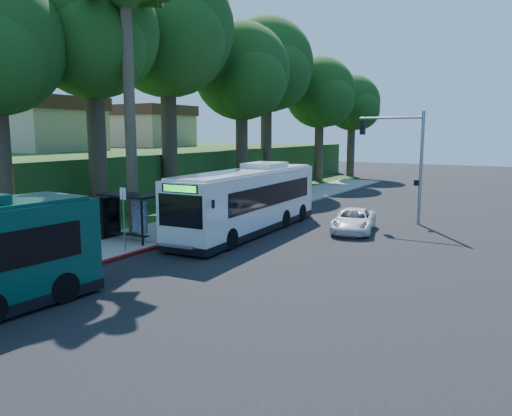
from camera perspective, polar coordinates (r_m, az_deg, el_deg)
The scene contains 17 objects.
ground at distance 25.26m, azimuth 2.27°, elevation -4.44°, with size 140.00×140.00×0.00m, color black.
sidewalk at distance 29.32m, azimuth -10.43°, elevation -2.61°, with size 4.50×70.00×0.12m, color gray.
red_curb at distance 24.91m, azimuth -12.42°, elevation -4.68°, with size 0.25×30.00×0.13m, color maroon.
grass_verge at distance 36.74m, azimuth -12.08°, elevation -0.42°, with size 8.00×70.00×0.06m, color #234719.
bus_shelter at distance 26.93m, azimuth -14.43°, elevation 0.02°, with size 3.20×1.51×2.55m.
stop_sign_pole at distance 24.09m, azimuth -14.89°, elevation -0.33°, with size 0.35×0.06×3.17m.
traffic_signal_pole at distance 32.67m, azimuth 16.66°, elevation 6.04°, with size 4.10×0.30×7.00m.
palm_tree at distance 29.03m, azimuth -14.68°, elevation 21.65°, with size 4.20×4.20×14.40m.
hillside_backdrop at distance 52.91m, azimuth -15.45°, elevation 4.84°, with size 24.00×60.00×8.80m.
tree_0 at distance 32.78m, azimuth -18.13°, elevation 17.89°, with size 8.40×8.00×15.70m.
tree_1 at distance 39.39m, azimuth -10.04°, elevation 18.81°, with size 10.50×10.00×18.26m.
tree_2 at distance 44.64m, azimuth -1.56°, elevation 14.81°, with size 8.82×8.40×15.12m.
tree_3 at distance 52.66m, azimuth 1.31°, elevation 15.53°, with size 10.08×9.60×17.28m.
tree_4 at distance 58.52m, azimuth 7.39°, elevation 12.57°, with size 8.40×8.00×14.14m.
tree_5 at distance 65.56m, azimuth 10.99°, elevation 11.40°, with size 7.35×7.00×12.86m.
white_bus at distance 28.61m, azimuth -0.82°, elevation 0.99°, with size 3.47×13.20×3.90m.
pickup at distance 29.40m, azimuth 11.10°, elevation -1.40°, with size 2.20×4.78×1.33m, color white.
Camera 1 is at (11.58, -21.70, 5.77)m, focal length 35.00 mm.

